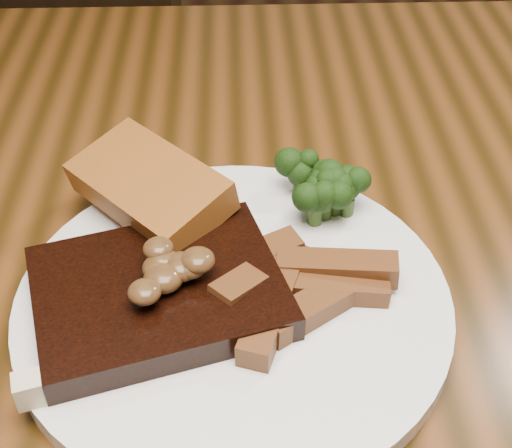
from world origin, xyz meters
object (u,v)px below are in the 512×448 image
Objects in this scene: steak at (159,294)px; potato_wedges at (310,281)px; plate at (234,304)px; garlic_bread at (152,208)px; dining_table at (261,335)px; chair_far at (96,62)px.

steak and potato_wedges have the same top height.
plate is 1.85× the size of steak.
potato_wedges is at bearing 10.97° from garlic_bread.
chair_far is (-0.25, 0.71, -0.12)m from dining_table.
plate is (0.23, -0.77, 0.22)m from chair_far.
steak is 1.51× the size of potato_wedges.
potato_wedges reaches higher than dining_table.
steak is (0.18, -0.77, 0.24)m from chair_far.
chair_far is at bearing 109.47° from dining_table.
chair_far is 0.83m from steak.
garlic_bread is (-0.01, 0.09, 0.00)m from steak.
potato_wedges is at bearing -59.83° from dining_table.
plate is at bearing -9.47° from steak.
garlic_bread is at bearing 144.36° from potato_wedges.
chair_far is 0.74m from garlic_bread.
dining_table is 0.15m from steak.
plate is 2.79× the size of potato_wedges.
chair_far reaches higher than plate.
dining_table is 1.64× the size of chair_far.
garlic_bread reaches higher than dining_table.
plate is 0.10m from garlic_bread.
chair_far is at bearing 150.56° from garlic_bread.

